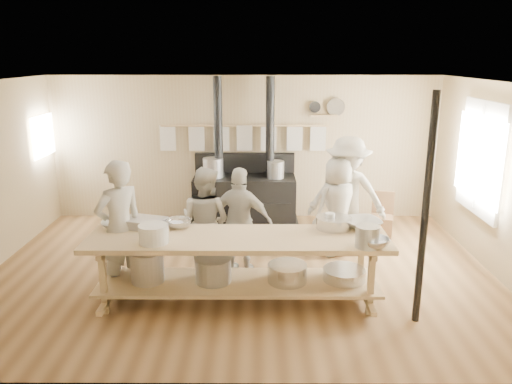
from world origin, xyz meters
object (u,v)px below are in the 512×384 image
cook_center (338,206)px  cook_right (241,222)px  cook_far_left (120,228)px  stove (244,195)px  cook_by_window (347,196)px  prep_table (237,262)px  cook_left (206,221)px  roasting_pan (144,223)px  chair (381,225)px

cook_center → cook_right: (-1.42, -0.73, -0.00)m
cook_center → cook_right: 1.60m
cook_far_left → cook_right: size_ratio=1.15×
stove → cook_by_window: size_ratio=1.45×
stove → prep_table: stove is taller
stove → cook_center: bearing=-45.8°
stove → cook_left: (-0.47, -2.15, 0.23)m
cook_left → roasting_pan: (-0.71, -0.53, 0.15)m
cook_left → cook_right: bearing=-158.1°
cook_far_left → cook_by_window: cook_by_window is taller
cook_far_left → chair: size_ratio=2.25×
stove → cook_right: bearing=-89.7°
cook_center → cook_by_window: cook_by_window is taller
cook_far_left → chair: cook_far_left is taller
cook_far_left → cook_by_window: (3.05, 1.39, 0.03)m
cook_right → chair: cook_right is taller
stove → chair: stove is taller
chair → cook_center: bearing=-124.9°
cook_right → cook_by_window: (1.58, 0.83, 0.14)m
stove → chair: bearing=-19.2°
roasting_pan → cook_by_window: bearing=25.3°
stove → cook_by_window: stove is taller
chair → cook_by_window: bearing=-123.7°
roasting_pan → stove: bearing=66.3°
prep_table → cook_left: size_ratio=2.39×
prep_table → cook_by_window: size_ratio=2.01×
chair → cook_left: bearing=-137.4°
prep_table → cook_center: (1.44, 1.54, 0.23)m
prep_table → chair: 3.20m
roasting_pan → cook_center: bearing=24.8°
stove → roasting_pan: bearing=-113.7°
cook_by_window → cook_left: bearing=-146.4°
cook_center → cook_by_window: 0.23m
roasting_pan → cook_right: bearing=21.9°
stove → chair: size_ratio=3.38×
cook_far_left → cook_right: (1.48, 0.57, -0.11)m
cook_center → cook_by_window: size_ratio=0.84×
cook_far_left → chair: (3.75, 1.98, -0.64)m
cook_right → cook_by_window: size_ratio=0.84×
cook_center → chair: (0.85, 0.68, -0.53)m
cook_far_left → cook_left: bearing=168.6°
cook_center → chair: 1.21m
cook_left → roasting_pan: bearing=65.0°
cook_far_left → cook_center: size_ratio=1.15×
chair → roasting_pan: (-3.47, -1.89, 0.68)m
cook_far_left → roasting_pan: size_ratio=3.38×
cook_by_window → stove: bearing=152.0°
cook_far_left → roasting_pan: 0.30m
cook_left → cook_by_window: cook_by_window is taller
prep_table → cook_by_window: 2.31m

